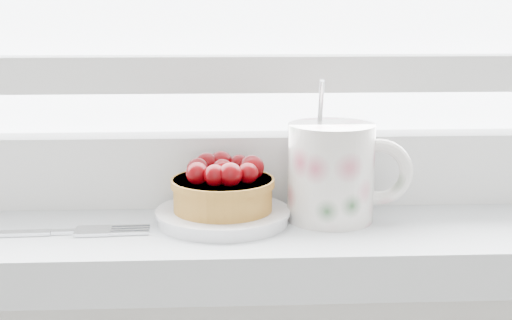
{
  "coord_description": "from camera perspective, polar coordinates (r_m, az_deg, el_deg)",
  "views": [
    {
      "loc": [
        -0.04,
        1.27,
        1.14
      ],
      "look_at": [
        -0.01,
        1.88,
        1.0
      ],
      "focal_mm": 50.0,
      "sensor_mm": 36.0,
      "label": 1
    }
  ],
  "objects": [
    {
      "name": "saucer",
      "position": [
        0.66,
        -2.65,
        -4.5
      ],
      "size": [
        0.12,
        0.12,
        0.01
      ],
      "primitive_type": "cylinder",
      "color": "white",
      "rests_on": "windowsill"
    },
    {
      "name": "raspberry_tart",
      "position": [
        0.65,
        -2.66,
        -2.15
      ],
      "size": [
        0.09,
        0.09,
        0.05
      ],
      "color": "#996421",
      "rests_on": "saucer"
    },
    {
      "name": "floral_mug",
      "position": [
        0.66,
        6.28,
        -0.82
      ],
      "size": [
        0.12,
        0.09,
        0.13
      ],
      "color": "silver",
      "rests_on": "windowsill"
    },
    {
      "name": "fork",
      "position": [
        0.65,
        -17.57,
        -5.58
      ],
      "size": [
        0.2,
        0.03,
        0.0
      ],
      "color": "silver",
      "rests_on": "windowsill"
    }
  ]
}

